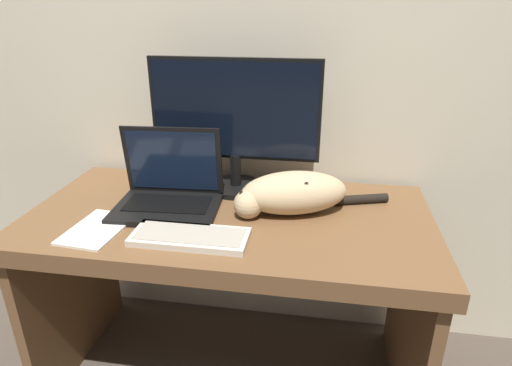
# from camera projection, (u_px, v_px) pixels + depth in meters

# --- Properties ---
(wall_back) EXTENTS (6.40, 0.06, 2.60)m
(wall_back) POSITION_uv_depth(u_px,v_px,m) (248.00, 18.00, 1.56)
(wall_back) COLOR beige
(wall_back) RESTS_ON ground_plane
(desk) EXTENTS (1.34, 0.67, 0.70)m
(desk) POSITION_uv_depth(u_px,v_px,m) (230.00, 252.00, 1.49)
(desk) COLOR brown
(desk) RESTS_ON ground_plane
(monitor) EXTENTS (0.61, 0.20, 0.48)m
(monitor) POSITION_uv_depth(u_px,v_px,m) (235.00, 121.00, 1.52)
(monitor) COLOR black
(monitor) RESTS_ON desk
(laptop) EXTENTS (0.36, 0.27, 0.27)m
(laptop) POSITION_uv_depth(u_px,v_px,m) (169.00, 193.00, 1.46)
(laptop) COLOR black
(laptop) RESTS_ON desk
(external_keyboard) EXTENTS (0.35, 0.14, 0.02)m
(external_keyboard) POSITION_uv_depth(u_px,v_px,m) (190.00, 237.00, 1.27)
(external_keyboard) COLOR beige
(external_keyboard) RESTS_ON desk
(cat) EXTENTS (0.52, 0.28, 0.14)m
(cat) POSITION_uv_depth(u_px,v_px,m) (292.00, 192.00, 1.41)
(cat) COLOR #D1B284
(cat) RESTS_ON desk
(paper_notepad) EXTENTS (0.18, 0.24, 0.01)m
(paper_notepad) POSITION_uv_depth(u_px,v_px,m) (97.00, 229.00, 1.32)
(paper_notepad) COLOR white
(paper_notepad) RESTS_ON desk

